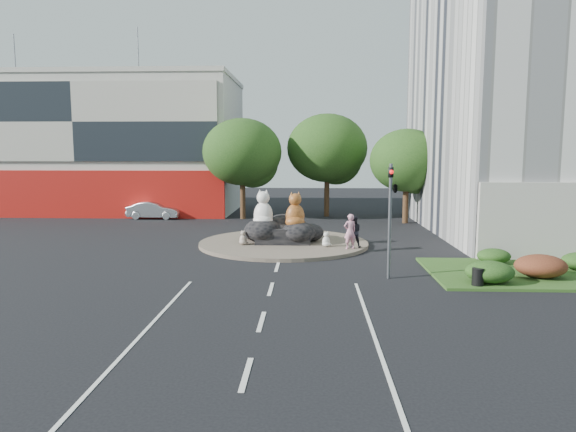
# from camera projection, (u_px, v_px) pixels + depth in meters

# --- Properties ---
(ground) EXTENTS (120.00, 120.00, 0.00)m
(ground) POSITION_uv_depth(u_px,v_px,m) (271.00, 289.00, 20.63)
(ground) COLOR black
(ground) RESTS_ON ground
(roundabout_island) EXTENTS (10.00, 10.00, 0.20)m
(roundabout_island) POSITION_uv_depth(u_px,v_px,m) (284.00, 243.00, 30.53)
(roundabout_island) COLOR brown
(roundabout_island) RESTS_ON ground
(rock_plinth) EXTENTS (3.20, 2.60, 0.90)m
(rock_plinth) POSITION_uv_depth(u_px,v_px,m) (284.00, 234.00, 30.47)
(rock_plinth) COLOR black
(rock_plinth) RESTS_ON roundabout_island
(shophouse_block) EXTENTS (25.20, 12.30, 17.40)m
(shophouse_block) POSITION_uv_depth(u_px,v_px,m) (103.00, 145.00, 48.32)
(shophouse_block) COLOR beige
(shophouse_block) RESTS_ON ground
(grass_verge) EXTENTS (10.00, 6.00, 0.12)m
(grass_verge) POSITION_uv_depth(u_px,v_px,m) (541.00, 273.00, 23.09)
(grass_verge) COLOR #28531B
(grass_verge) RESTS_ON ground
(tree_left) EXTENTS (6.46, 6.46, 8.27)m
(tree_left) POSITION_uv_depth(u_px,v_px,m) (243.00, 155.00, 42.03)
(tree_left) COLOR #382314
(tree_left) RESTS_ON ground
(tree_mid) EXTENTS (6.84, 6.84, 8.76)m
(tree_mid) POSITION_uv_depth(u_px,v_px,m) (328.00, 152.00, 43.68)
(tree_mid) COLOR #382314
(tree_mid) RESTS_ON ground
(tree_right) EXTENTS (5.70, 5.70, 7.30)m
(tree_right) POSITION_uv_depth(u_px,v_px,m) (407.00, 164.00, 39.57)
(tree_right) COLOR #382314
(tree_right) RESTS_ON ground
(hedge_near_green) EXTENTS (2.00, 1.60, 0.90)m
(hedge_near_green) POSITION_uv_depth(u_px,v_px,m) (490.00, 272.00, 21.17)
(hedge_near_green) COLOR #143711
(hedge_near_green) RESTS_ON grass_verge
(hedge_red) EXTENTS (2.20, 1.76, 0.99)m
(hedge_red) POSITION_uv_depth(u_px,v_px,m) (541.00, 266.00, 22.05)
(hedge_red) COLOR #532116
(hedge_red) RESTS_ON grass_verge
(hedge_back_green) EXTENTS (1.60, 1.28, 0.72)m
(hedge_back_green) POSITION_uv_depth(u_px,v_px,m) (494.00, 256.00, 24.88)
(hedge_back_green) COLOR #143711
(hedge_back_green) RESTS_ON grass_verge
(traffic_light) EXTENTS (0.44, 1.24, 5.00)m
(traffic_light) POSITION_uv_depth(u_px,v_px,m) (393.00, 196.00, 21.95)
(traffic_light) COLOR #595B60
(traffic_light) RESTS_ON ground
(street_lamp) EXTENTS (2.34, 0.22, 8.06)m
(street_lamp) POSITION_uv_depth(u_px,v_px,m) (520.00, 170.00, 27.46)
(street_lamp) COLOR #595B60
(street_lamp) RESTS_ON ground
(cat_white) EXTENTS (1.67, 1.58, 2.23)m
(cat_white) POSITION_uv_depth(u_px,v_px,m) (263.00, 208.00, 30.11)
(cat_white) COLOR silver
(cat_white) RESTS_ON rock_plinth
(cat_tabby) EXTENTS (1.52, 1.40, 2.12)m
(cat_tabby) POSITION_uv_depth(u_px,v_px,m) (295.00, 210.00, 29.83)
(cat_tabby) COLOR #A36E22
(cat_tabby) RESTS_ON rock_plinth
(kitten_calico) EXTENTS (0.64, 0.60, 0.85)m
(kitten_calico) POSITION_uv_depth(u_px,v_px,m) (243.00, 237.00, 29.48)
(kitten_calico) COLOR white
(kitten_calico) RESTS_ON roundabout_island
(kitten_white) EXTENTS (0.69, 0.67, 0.88)m
(kitten_white) POSITION_uv_depth(u_px,v_px,m) (326.00, 239.00, 28.87)
(kitten_white) COLOR silver
(kitten_white) RESTS_ON roundabout_island
(pedestrian_pink) EXTENTS (0.82, 0.66, 1.94)m
(pedestrian_pink) POSITION_uv_depth(u_px,v_px,m) (350.00, 231.00, 28.14)
(pedestrian_pink) COLOR pink
(pedestrian_pink) RESTS_ON roundabout_island
(pedestrian_dark) EXTENTS (0.87, 0.68, 1.79)m
(pedestrian_dark) POSITION_uv_depth(u_px,v_px,m) (354.00, 232.00, 28.51)
(pedestrian_dark) COLOR black
(pedestrian_dark) RESTS_ON roundabout_island
(parked_car) EXTENTS (4.32, 1.52, 1.42)m
(parked_car) POSITION_uv_depth(u_px,v_px,m) (154.00, 210.00, 42.52)
(parked_car) COLOR #B0B3B8
(parked_car) RESTS_ON ground
(litter_bin) EXTENTS (0.63, 0.63, 0.71)m
(litter_bin) POSITION_uv_depth(u_px,v_px,m) (478.00, 277.00, 20.74)
(litter_bin) COLOR black
(litter_bin) RESTS_ON grass_verge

